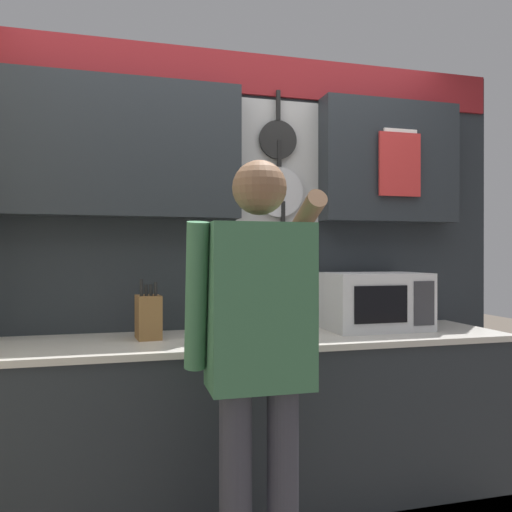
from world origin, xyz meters
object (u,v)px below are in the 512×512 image
person (259,341)px  utensil_crock (227,319)px  knife_block (148,317)px  microwave (375,301)px

person → utensil_crock: bearing=88.8°
knife_block → person: 0.77m
microwave → knife_block: microwave is taller
microwave → utensil_crock: bearing=179.9°
microwave → person: bearing=-141.2°
knife_block → microwave: bearing=-0.0°
utensil_crock → microwave: bearing=-0.1°
microwave → person: (-0.84, -0.67, -0.07)m
knife_block → utensil_crock: 0.39m
knife_block → person: (0.37, -0.67, -0.02)m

